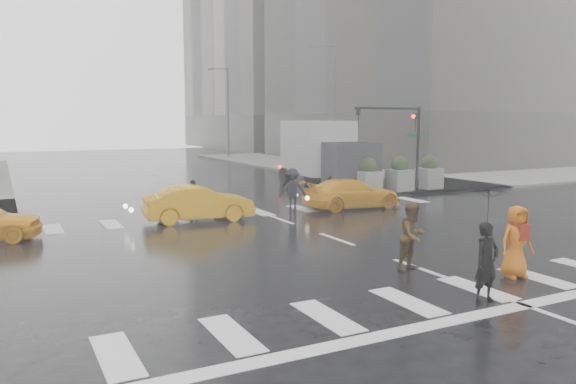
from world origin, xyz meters
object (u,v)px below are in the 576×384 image
traffic_signal_pole (403,132)px  pedestrian_brown (413,236)px  pedestrian_orange (517,241)px  taxi_mid (199,203)px  box_truck (325,152)px

traffic_signal_pole → pedestrian_brown: (-9.24, -12.01, -2.35)m
traffic_signal_pole → pedestrian_orange: (-7.46, -13.72, -2.33)m
pedestrian_orange → taxi_mid: (-4.45, 10.91, -0.21)m
traffic_signal_pole → pedestrian_brown: bearing=-127.6°
box_truck → taxi_mid: bearing=-137.4°
traffic_signal_pole → taxi_mid: traffic_signal_pole is taller
traffic_signal_pole → pedestrian_brown: size_ratio=2.58×
pedestrian_orange → pedestrian_brown: bearing=147.7°
pedestrian_brown → pedestrian_orange: bearing=-55.2°
traffic_signal_pole → pedestrian_orange: bearing=-118.5°
pedestrian_brown → traffic_signal_pole: bearing=41.0°
pedestrian_brown → taxi_mid: pedestrian_brown is taller
traffic_signal_pole → pedestrian_brown: traffic_signal_pole is taller
pedestrian_orange → taxi_mid: 11.78m
traffic_signal_pole → box_truck: (-2.31, 3.89, -1.20)m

